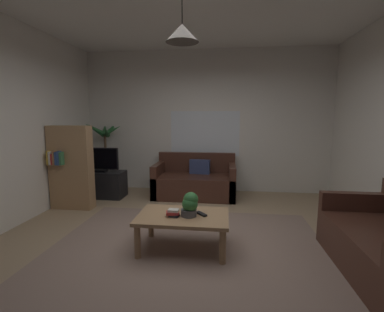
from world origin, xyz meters
TOP-DOWN VIEW (x-y plane):
  - floor at (0.00, 0.00)m, footprint 5.02×5.11m
  - rug at (0.00, -0.20)m, footprint 3.26×2.81m
  - wall_back at (0.00, 2.58)m, footprint 5.14×0.06m
  - window_pane at (-0.01, 2.55)m, footprint 1.42×0.01m
  - couch_under_window at (-0.16, 2.08)m, footprint 1.56×0.83m
  - coffee_table at (-0.06, -0.09)m, footprint 1.04×0.67m
  - book_on_table_0 at (-0.15, -0.16)m, footprint 0.13×0.11m
  - book_on_table_1 at (-0.17, -0.16)m, footprint 0.16×0.12m
  - book_on_table_2 at (-0.16, -0.15)m, footprint 0.12×0.09m
  - remote_on_table_0 at (0.15, -0.06)m, footprint 0.14×0.15m
  - potted_plant_on_table at (0.03, -0.12)m, footprint 0.20×0.19m
  - tv_stand at (-1.96, 1.80)m, footprint 0.90×0.44m
  - tv at (-1.96, 1.78)m, footprint 0.73×0.16m
  - potted_palm_corner at (-2.09, 2.33)m, footprint 0.79×0.90m
  - bookshelf_corner at (-2.14, 1.11)m, footprint 0.70×0.31m
  - pendant_lamp at (-0.06, -0.09)m, footprint 0.35×0.35m

SIDE VIEW (x-z plane):
  - floor at x=0.00m, z-range -0.02..0.00m
  - rug at x=0.00m, z-range 0.00..0.01m
  - tv_stand at x=-1.96m, z-range 0.00..0.50m
  - couch_under_window at x=-0.16m, z-range -0.13..0.69m
  - coffee_table at x=-0.06m, z-range 0.14..0.56m
  - remote_on_table_0 at x=0.15m, z-range 0.42..0.44m
  - book_on_table_0 at x=-0.15m, z-range 0.42..0.44m
  - book_on_table_1 at x=-0.17m, z-range 0.44..0.47m
  - book_on_table_2 at x=-0.16m, z-range 0.47..0.50m
  - potted_plant_on_table at x=0.03m, z-range 0.42..0.70m
  - potted_palm_corner at x=-2.09m, z-range -0.06..1.45m
  - bookshelf_corner at x=-2.14m, z-range 0.01..1.41m
  - tv at x=-1.96m, z-range 0.50..0.97m
  - window_pane at x=-0.01m, z-range 0.74..1.66m
  - wall_back at x=0.00m, z-range 0.00..2.89m
  - pendant_lamp at x=-0.06m, z-range 2.13..2.70m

